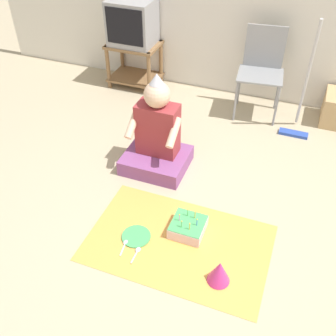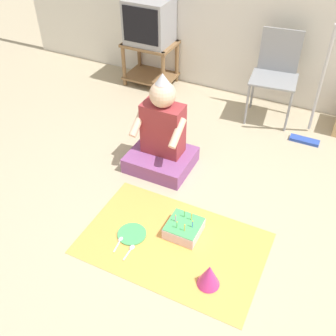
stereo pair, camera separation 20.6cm
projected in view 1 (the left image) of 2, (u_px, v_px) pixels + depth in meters
name	position (u px, v px, depth m)	size (l,w,h in m)	color
ground_plane	(191.00, 242.00, 2.87)	(16.00, 16.00, 0.00)	tan
tv_stand	(135.00, 61.00, 4.54)	(0.57, 0.43, 0.50)	olive
tv	(132.00, 22.00, 4.26)	(0.48, 0.41, 0.48)	#99999E
folding_chair	(262.00, 65.00, 3.94)	(0.49, 0.44, 0.89)	gray
dust_mop	(301.00, 104.00, 3.74)	(0.28, 0.27, 1.15)	#2D4CB2
person_seated	(157.00, 139.00, 3.36)	(0.55, 0.47, 0.88)	#8C4C8C
party_cloth	(178.00, 243.00, 2.86)	(1.31, 0.83, 0.01)	#EFA84C
birthday_cake	(188.00, 227.00, 2.90)	(0.24, 0.24, 0.17)	silver
party_hat_blue	(219.00, 272.00, 2.55)	(0.15, 0.15, 0.18)	#CC338C
paper_plate	(136.00, 236.00, 2.89)	(0.22, 0.22, 0.01)	#4CB266
plastic_spoon_near	(125.00, 244.00, 2.84)	(0.04, 0.15, 0.01)	white
plastic_spoon_far	(137.00, 251.00, 2.78)	(0.04, 0.15, 0.01)	white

